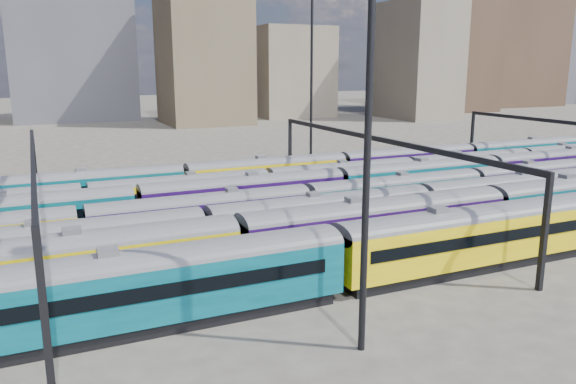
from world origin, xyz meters
name	(u,v)px	position (x,y,z in m)	size (l,w,h in m)	color
ground	(281,230)	(0.00, 0.00, 0.00)	(500.00, 500.00, 0.00)	#47423C
rake_1	(377,221)	(3.72, -10.00, 2.94)	(158.88, 3.32, 5.60)	black
rake_2	(323,213)	(1.62, -5.00, 2.61)	(141.52, 2.96, 4.98)	black
rake_3	(81,224)	(-17.04, 0.00, 2.52)	(117.09, 2.86, 4.80)	black
rake_4	(339,183)	(8.77, 5.00, 2.67)	(124.02, 3.02, 5.09)	black
rake_5	(182,189)	(-6.61, 10.00, 2.40)	(130.13, 2.72, 4.56)	black
rake_6	(184,177)	(-5.16, 15.00, 2.58)	(119.65, 2.92, 4.91)	black
gantry_1	(34,173)	(-20.00, 0.00, 6.79)	(0.35, 40.35, 8.03)	black
gantry_2	(377,149)	(10.00, 0.00, 6.79)	(0.35, 40.35, 8.03)	black
mast_2	(370,79)	(-5.00, -22.00, 13.97)	(1.40, 0.50, 25.60)	black
mast_3	(312,71)	(15.00, 24.00, 13.97)	(1.40, 0.50, 25.60)	black
skyline	(446,46)	(104.75, 105.73, 20.83)	(399.22, 60.48, 50.03)	#665B4C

